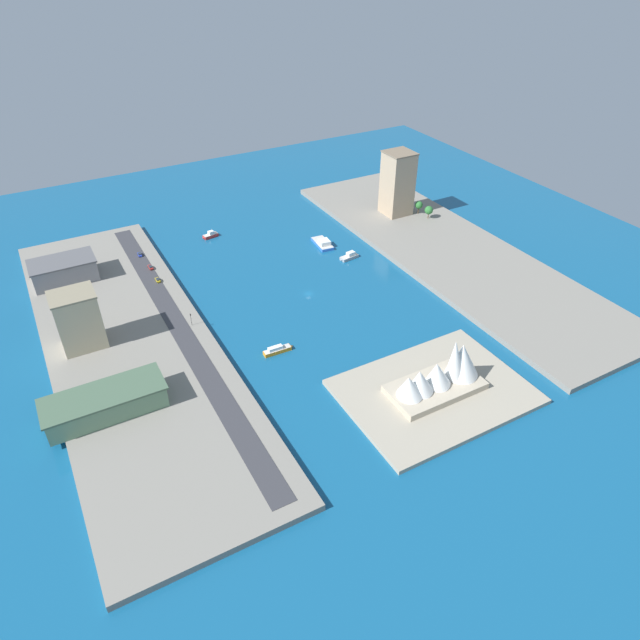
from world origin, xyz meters
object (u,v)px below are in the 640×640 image
at_px(pickup_red, 150,267).
at_px(office_block_beige, 78,320).
at_px(opera_landmark, 441,373).
at_px(apartment_midrise_tan, 397,183).
at_px(taxi_yellow_cab, 158,280).
at_px(tugboat_red, 210,235).
at_px(terminal_long_green, 105,403).
at_px(warehouse_low_gray, 64,270).
at_px(water_taxi_orange, 277,350).
at_px(catamaran_blue, 323,243).
at_px(traffic_light_waterfront, 191,318).
at_px(yacht_sleek_gray, 349,256).
at_px(hatchback_blue, 140,254).

bearing_deg(pickup_red, office_block_beige, 50.48).
bearing_deg(opera_landmark, apartment_midrise_tan, -119.07).
bearing_deg(taxi_yellow_cab, opera_landmark, 119.46).
height_order(tugboat_red, terminal_long_green, terminal_long_green).
xyz_separation_m(office_block_beige, warehouse_low_gray, (-1.63, -63.37, -7.61)).
height_order(apartment_midrise_tan, opera_landmark, apartment_midrise_tan).
height_order(terminal_long_green, pickup_red, terminal_long_green).
bearing_deg(office_block_beige, terminal_long_green, 89.36).
distance_m(apartment_midrise_tan, pickup_red, 161.05).
relative_size(water_taxi_orange, taxi_yellow_cab, 3.07).
bearing_deg(office_block_beige, pickup_red, -129.52).
height_order(warehouse_low_gray, apartment_midrise_tan, apartment_midrise_tan).
bearing_deg(office_block_beige, apartment_midrise_tan, -166.58).
bearing_deg(catamaran_blue, apartment_midrise_tan, -168.57).
xyz_separation_m(taxi_yellow_cab, opera_landmark, (-77.72, 137.59, 6.19)).
xyz_separation_m(pickup_red, traffic_light_waterfront, (-2.74, 62.20, 3.41)).
relative_size(catamaran_blue, office_block_beige, 0.72).
relative_size(warehouse_low_gray, apartment_midrise_tan, 0.82).
bearing_deg(catamaran_blue, yacht_sleek_gray, 104.35).
bearing_deg(pickup_red, opera_landmark, 116.89).
xyz_separation_m(water_taxi_orange, warehouse_low_gray, (73.03, -107.14, 7.41)).
distance_m(terminal_long_green, pickup_red, 111.29).
xyz_separation_m(yacht_sleek_gray, pickup_red, (104.29, -38.37, 2.45)).
bearing_deg(yacht_sleek_gray, pickup_red, -20.20).
height_order(warehouse_low_gray, opera_landmark, opera_landmark).
height_order(terminal_long_green, apartment_midrise_tan, apartment_midrise_tan).
xyz_separation_m(water_taxi_orange, hatchback_blue, (32.20, -114.46, 2.48)).
distance_m(office_block_beige, warehouse_low_gray, 63.85).
xyz_separation_m(warehouse_low_gray, hatchback_blue, (-40.83, -7.32, -4.93)).
xyz_separation_m(hatchback_blue, traffic_light_waterfront, (-4.21, 79.63, 3.41)).
relative_size(warehouse_low_gray, opera_landmark, 0.82).
bearing_deg(office_block_beige, taxi_yellow_cab, -138.96).
xyz_separation_m(catamaran_blue, terminal_long_green, (143.29, 84.96, 6.14)).
bearing_deg(taxi_yellow_cab, yacht_sleek_gray, 167.51).
bearing_deg(terminal_long_green, office_block_beige, -90.64).
bearing_deg(taxi_yellow_cab, traffic_light_waterfront, 93.63).
distance_m(yacht_sleek_gray, pickup_red, 111.15).
xyz_separation_m(yacht_sleek_gray, opera_landmark, (26.81, 114.45, 8.63)).
relative_size(tugboat_red, catamaran_blue, 0.56).
height_order(terminal_long_green, hatchback_blue, terminal_long_green).
height_order(traffic_light_waterfront, opera_landmark, opera_landmark).
bearing_deg(terminal_long_green, catamaran_blue, -149.33).
bearing_deg(apartment_midrise_tan, pickup_red, -1.66).
bearing_deg(warehouse_low_gray, pickup_red, 166.56).
distance_m(terminal_long_green, warehouse_low_gray, 112.08).
xyz_separation_m(tugboat_red, warehouse_low_gray, (85.78, 15.64, 7.37)).
xyz_separation_m(terminal_long_green, opera_landmark, (-121.96, 50.87, 2.34)).
relative_size(yacht_sleek_gray, office_block_beige, 0.46).
bearing_deg(terminal_long_green, water_taxi_orange, -176.26).
height_order(office_block_beige, warehouse_low_gray, office_block_beige).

